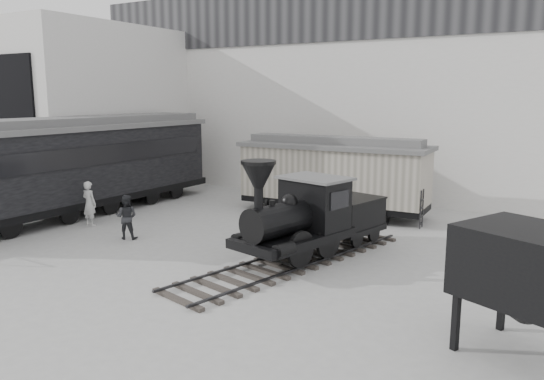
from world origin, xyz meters
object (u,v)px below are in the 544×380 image
Objects in this scene: passenger_coach at (81,165)px; coal_hopper at (529,275)px; visitor_b at (126,217)px; locomotive at (308,221)px; visitor_a at (89,204)px; boxcar at (333,174)px.

passenger_coach reaches higher than coal_hopper.
coal_hopper is (13.81, -2.65, 0.94)m from visitor_b.
passenger_coach is at bearing -170.18° from locomotive.
visitor_a is at bearing -162.74° from locomotive.
coal_hopper is (18.70, -4.81, -0.46)m from passenger_coach.
coal_hopper is at bearing -12.75° from passenger_coach.
visitor_a is at bearing -38.76° from visitor_b.
boxcar is 5.15× the size of visitor_b.
visitor_a is at bearing -166.61° from coal_hopper.
locomotive is at bearing -176.50° from visitor_a.
locomotive reaches higher than visitor_a.
visitor_a is (-7.80, -7.10, -0.92)m from boxcar.
passenger_coach is at bearing -34.11° from visitor_a.
visitor_b is (4.89, -2.15, -1.40)m from passenger_coach.
passenger_coach is at bearing -48.13° from visitor_b.
visitor_b is (-6.96, -1.24, -0.40)m from locomotive.
locomotive is 3.11× the size of coal_hopper.
locomotive is 0.64× the size of passenger_coach.
locomotive is 9.79m from visitor_a.
boxcar is 11.39m from passenger_coach.
locomotive is 7.90m from coal_hopper.
boxcar is at bearing 154.99° from coal_hopper.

